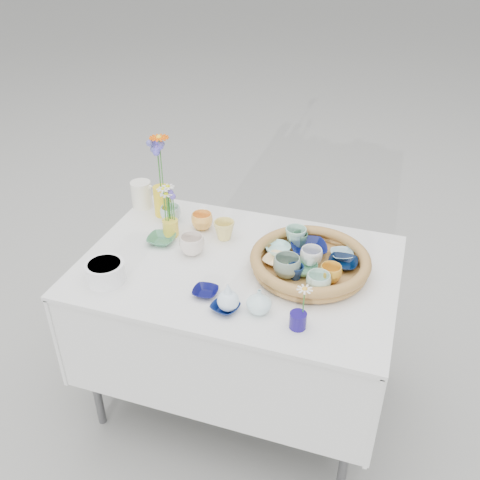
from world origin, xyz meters
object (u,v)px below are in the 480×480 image
(display_table, at_px, (239,395))
(bud_vase_seafoam, at_px, (259,301))
(tall_vase_yellow, at_px, (162,201))
(wicker_tray, at_px, (310,262))

(display_table, distance_m, bud_vase_seafoam, 0.87)
(display_table, distance_m, tall_vase_yellow, 0.99)
(tall_vase_yellow, bearing_deg, display_table, -30.69)
(bud_vase_seafoam, bearing_deg, display_table, 122.56)
(display_table, bearing_deg, bud_vase_seafoam, -57.44)
(bud_vase_seafoam, relative_size, tall_vase_yellow, 0.66)
(bud_vase_seafoam, bearing_deg, wicker_tray, 68.62)
(wicker_tray, bearing_deg, display_table, -169.88)
(wicker_tray, distance_m, tall_vase_yellow, 0.78)
(display_table, bearing_deg, wicker_tray, 10.12)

